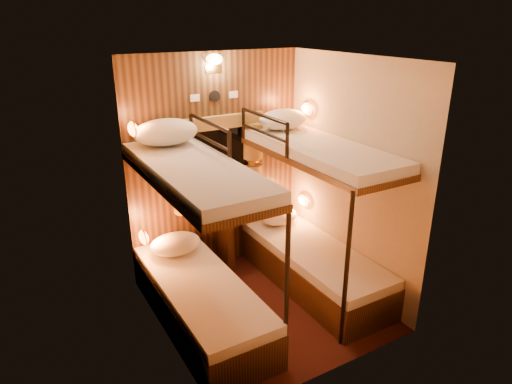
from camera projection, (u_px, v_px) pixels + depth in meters
floor at (264, 305)px, 4.59m from camera, size 2.10×2.10×0.00m
ceiling at (266, 58)px, 3.73m from camera, size 2.10×2.10×0.00m
wall_back at (215, 164)px, 5.01m from camera, size 2.40×0.00×2.40m
wall_front at (339, 240)px, 3.31m from camera, size 2.40×0.00×2.40m
wall_left at (159, 217)px, 3.69m from camera, size 0.00×2.40×2.40m
wall_right at (349, 177)px, 4.63m from camera, size 0.00×2.40×2.40m
back_panel at (216, 165)px, 5.00m from camera, size 2.00×0.03×2.40m
bunk_left at (199, 271)px, 4.15m from camera, size 0.72×1.90×1.82m
bunk_right at (314, 238)px, 4.75m from camera, size 0.72×1.90×1.82m
window at (217, 167)px, 4.98m from camera, size 1.00×0.12×0.79m
curtains at (218, 161)px, 4.92m from camera, size 1.10×0.22×1.00m
back_fixtures at (214, 67)px, 4.59m from camera, size 0.54×0.09×0.48m
reading_lamps at (230, 170)px, 4.71m from camera, size 2.00×0.20×1.25m
table at (225, 236)px, 5.13m from camera, size 0.50×0.34×0.66m
bottle_left at (221, 209)px, 5.00m from camera, size 0.07×0.07×0.22m
bottle_right at (234, 204)px, 5.12m from camera, size 0.07×0.07×0.24m
sachet_a at (240, 212)px, 5.17m from camera, size 0.11×0.09×0.01m
sachet_b at (227, 215)px, 5.08m from camera, size 0.09×0.08×0.01m
pillow_lower_left at (175, 244)px, 4.63m from camera, size 0.52×0.37×0.21m
pillow_lower_right at (279, 216)px, 5.31m from camera, size 0.46×0.33×0.18m
pillow_upper_left at (166, 132)px, 4.26m from camera, size 0.62×0.44×0.24m
pillow_upper_right at (283, 119)px, 4.87m from camera, size 0.54×0.39×0.21m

